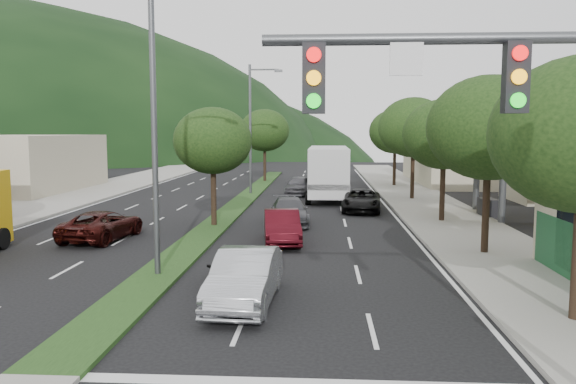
# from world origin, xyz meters

# --- Properties ---
(ground) EXTENTS (160.00, 160.00, 0.00)m
(ground) POSITION_xyz_m (0.00, 0.00, 0.00)
(ground) COLOR black
(ground) RESTS_ON ground
(sidewalk_right) EXTENTS (5.00, 90.00, 0.15)m
(sidewalk_right) POSITION_xyz_m (12.50, 25.00, 0.07)
(sidewalk_right) COLOR gray
(sidewalk_right) RESTS_ON ground
(sidewalk_left) EXTENTS (6.00, 90.00, 0.15)m
(sidewalk_left) POSITION_xyz_m (-13.00, 25.00, 0.07)
(sidewalk_left) COLOR gray
(sidewalk_left) RESTS_ON ground
(median) EXTENTS (1.60, 56.00, 0.12)m
(median) POSITION_xyz_m (0.00, 28.00, 0.06)
(median) COLOR black
(median) RESTS_ON ground
(traffic_signal) EXTENTS (6.12, 0.40, 7.00)m
(traffic_signal) POSITION_xyz_m (9.03, -1.54, 4.65)
(traffic_signal) COLOR #47494C
(traffic_signal) RESTS_ON ground
(gas_canopy) EXTENTS (12.20, 8.20, 5.25)m
(gas_canopy) POSITION_xyz_m (19.00, 22.00, 4.65)
(gas_canopy) COLOR silver
(gas_canopy) RESTS_ON ground
(bldg_left_far) EXTENTS (9.00, 14.00, 4.60)m
(bldg_left_far) POSITION_xyz_m (-19.00, 34.00, 2.30)
(bldg_left_far) COLOR beige
(bldg_left_far) RESTS_ON ground
(bldg_right_far) EXTENTS (10.00, 16.00, 5.20)m
(bldg_right_far) POSITION_xyz_m (19.50, 44.00, 2.60)
(bldg_right_far) COLOR beige
(bldg_right_far) RESTS_ON ground
(tree_r_b) EXTENTS (4.80, 4.80, 6.94)m
(tree_r_b) POSITION_xyz_m (12.00, 12.00, 5.04)
(tree_r_b) COLOR black
(tree_r_b) RESTS_ON sidewalk_right
(tree_r_c) EXTENTS (4.40, 4.40, 6.48)m
(tree_r_c) POSITION_xyz_m (12.00, 20.00, 4.75)
(tree_r_c) COLOR black
(tree_r_c) RESTS_ON sidewalk_right
(tree_r_d) EXTENTS (5.00, 5.00, 7.17)m
(tree_r_d) POSITION_xyz_m (12.00, 30.00, 5.18)
(tree_r_d) COLOR black
(tree_r_d) RESTS_ON sidewalk_right
(tree_r_e) EXTENTS (4.60, 4.60, 6.71)m
(tree_r_e) POSITION_xyz_m (12.00, 40.00, 4.89)
(tree_r_e) COLOR black
(tree_r_e) RESTS_ON sidewalk_right
(tree_med_near) EXTENTS (4.00, 4.00, 6.02)m
(tree_med_near) POSITION_xyz_m (0.00, 18.00, 4.43)
(tree_med_near) COLOR black
(tree_med_near) RESTS_ON median
(tree_med_far) EXTENTS (4.80, 4.80, 6.94)m
(tree_med_far) POSITION_xyz_m (0.00, 44.00, 5.01)
(tree_med_far) COLOR black
(tree_med_far) RESTS_ON median
(streetlight_near) EXTENTS (2.60, 0.25, 10.00)m
(streetlight_near) POSITION_xyz_m (0.21, 8.00, 5.58)
(streetlight_near) COLOR #47494C
(streetlight_near) RESTS_ON ground
(streetlight_mid) EXTENTS (2.60, 0.25, 10.00)m
(streetlight_mid) POSITION_xyz_m (0.21, 33.00, 5.58)
(streetlight_mid) COLOR #47494C
(streetlight_mid) RESTS_ON ground
(sedan_silver) EXTENTS (1.83, 4.72, 1.53)m
(sedan_silver) POSITION_xyz_m (3.37, 5.17, 0.77)
(sedan_silver) COLOR #B9BBC1
(sedan_silver) RESTS_ON ground
(suv_maroon) EXTENTS (2.83, 5.05, 1.33)m
(suv_maroon) POSITION_xyz_m (-4.42, 14.34, 0.67)
(suv_maroon) COLOR black
(suv_maroon) RESTS_ON ground
(car_queue_a) EXTENTS (1.76, 3.64, 1.20)m
(car_queue_a) POSITION_xyz_m (2.66, 6.96, 0.60)
(car_queue_a) COLOR black
(car_queue_a) RESTS_ON ground
(car_queue_b) EXTENTS (2.42, 4.91, 1.37)m
(car_queue_b) POSITION_xyz_m (3.82, 19.11, 0.69)
(car_queue_b) COLOR #424347
(car_queue_b) RESTS_ON ground
(car_queue_c) EXTENTS (2.03, 4.51, 1.44)m
(car_queue_c) POSITION_xyz_m (3.79, 14.11, 0.72)
(car_queue_c) COLOR #430B13
(car_queue_c) RESTS_ON ground
(car_queue_d) EXTENTS (2.73, 5.11, 1.36)m
(car_queue_d) POSITION_xyz_m (8.00, 24.11, 0.68)
(car_queue_d) COLOR black
(car_queue_d) RESTS_ON ground
(car_queue_e) EXTENTS (2.15, 4.45, 1.47)m
(car_queue_e) POSITION_xyz_m (3.74, 32.98, 0.73)
(car_queue_e) COLOR #4D4D52
(car_queue_e) RESTS_ON ground
(motorhome) EXTENTS (3.17, 9.82, 3.76)m
(motorhome) POSITION_xyz_m (6.03, 30.63, 2.00)
(motorhome) COLOR beige
(motorhome) RESTS_ON ground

